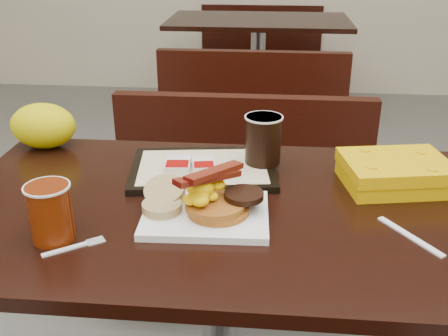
# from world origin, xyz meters

# --- Properties ---
(bench_near_n) EXTENTS (1.00, 0.46, 0.72)m
(bench_near_n) POSITION_xyz_m (0.00, 0.70, 0.36)
(bench_near_n) COLOR black
(bench_near_n) RESTS_ON floor
(table_far) EXTENTS (1.20, 0.70, 0.75)m
(table_far) POSITION_xyz_m (0.00, 2.60, 0.38)
(table_far) COLOR black
(table_far) RESTS_ON floor
(bench_far_s) EXTENTS (1.00, 0.46, 0.72)m
(bench_far_s) POSITION_xyz_m (0.00, 1.90, 0.36)
(bench_far_s) COLOR black
(bench_far_s) RESTS_ON floor
(bench_far_n) EXTENTS (1.00, 0.46, 0.72)m
(bench_far_n) POSITION_xyz_m (0.00, 3.30, 0.36)
(bench_far_n) COLOR black
(bench_far_n) RESTS_ON floor
(platter) EXTENTS (0.26, 0.21, 0.02)m
(platter) POSITION_xyz_m (-0.03, -0.06, 0.76)
(platter) COLOR white
(platter) RESTS_ON table_near
(pancake_stack) EXTENTS (0.13, 0.13, 0.03)m
(pancake_stack) POSITION_xyz_m (-0.00, -0.06, 0.78)
(pancake_stack) COLOR #A5501B
(pancake_stack) RESTS_ON platter
(sausage_patty) EXTENTS (0.09, 0.09, 0.01)m
(sausage_patty) POSITION_xyz_m (0.05, -0.05, 0.80)
(sausage_patty) COLOR black
(sausage_patty) RESTS_ON pancake_stack
(scrambled_eggs) EXTENTS (0.10, 0.09, 0.04)m
(scrambled_eggs) POSITION_xyz_m (-0.03, -0.06, 0.81)
(scrambled_eggs) COLOR #FFE005
(scrambled_eggs) RESTS_ON pancake_stack
(bacon_strips) EXTENTS (0.16, 0.16, 0.01)m
(bacon_strips) POSITION_xyz_m (-0.02, -0.06, 0.84)
(bacon_strips) COLOR #430604
(bacon_strips) RESTS_ON scrambled_eggs
(muffin_bottom) EXTENTS (0.09, 0.09, 0.02)m
(muffin_bottom) POSITION_xyz_m (-0.12, -0.07, 0.77)
(muffin_bottom) COLOR tan
(muffin_bottom) RESTS_ON platter
(muffin_top) EXTENTS (0.10, 0.10, 0.05)m
(muffin_top) POSITION_xyz_m (-0.12, -0.02, 0.79)
(muffin_top) COLOR tan
(muffin_top) RESTS_ON platter
(coffee_cup_near) EXTENTS (0.10, 0.10, 0.11)m
(coffee_cup_near) POSITION_xyz_m (-0.31, -0.17, 0.81)
(coffee_cup_near) COLOR #8D2A05
(coffee_cup_near) RESTS_ON table_near
(fork) EXTENTS (0.11, 0.09, 0.00)m
(fork) POSITION_xyz_m (-0.27, -0.21, 0.75)
(fork) COLOR white
(fork) RESTS_ON table_near
(knife) EXTENTS (0.10, 0.14, 0.00)m
(knife) POSITION_xyz_m (0.38, -0.10, 0.75)
(knife) COLOR white
(knife) RESTS_ON table_near
(condiment_syrup) EXTENTS (0.05, 0.05, 0.01)m
(condiment_syrup) POSITION_xyz_m (-0.02, 0.09, 0.76)
(condiment_syrup) COLOR #B02007
(condiment_syrup) RESTS_ON table_near
(condiment_ketchup) EXTENTS (0.05, 0.04, 0.01)m
(condiment_ketchup) POSITION_xyz_m (0.01, 0.06, 0.76)
(condiment_ketchup) COLOR #8C0504
(condiment_ketchup) RESTS_ON table_near
(tray) EXTENTS (0.38, 0.29, 0.02)m
(tray) POSITION_xyz_m (-0.06, 0.16, 0.76)
(tray) COLOR black
(tray) RESTS_ON table_near
(hashbrown_sleeve_left) EXTENTS (0.07, 0.09, 0.02)m
(hashbrown_sleeve_left) POSITION_xyz_m (-0.12, 0.14, 0.78)
(hashbrown_sleeve_left) COLOR silver
(hashbrown_sleeve_left) RESTS_ON tray
(hashbrown_sleeve_right) EXTENTS (0.06, 0.08, 0.02)m
(hashbrown_sleeve_right) POSITION_xyz_m (-0.06, 0.14, 0.78)
(hashbrown_sleeve_right) COLOR silver
(hashbrown_sleeve_right) RESTS_ON tray
(coffee_cup_far) EXTENTS (0.09, 0.09, 0.12)m
(coffee_cup_far) POSITION_xyz_m (0.08, 0.20, 0.83)
(coffee_cup_far) COLOR black
(coffee_cup_far) RESTS_ON tray
(clamshell) EXTENTS (0.26, 0.22, 0.06)m
(clamshell) POSITION_xyz_m (0.39, 0.13, 0.78)
(clamshell) COLOR #DCA603
(clamshell) RESTS_ON table_near
(paper_bag) EXTENTS (0.19, 0.15, 0.12)m
(paper_bag) POSITION_xyz_m (-0.51, 0.29, 0.81)
(paper_bag) COLOR yellow
(paper_bag) RESTS_ON table_near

